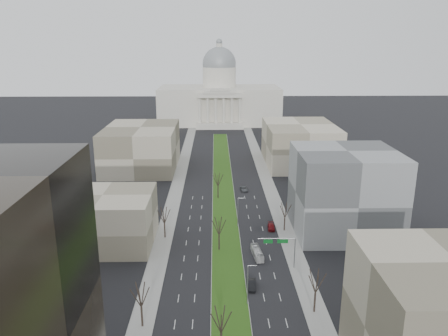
{
  "coord_description": "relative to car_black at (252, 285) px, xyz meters",
  "views": [
    {
      "loc": [
        -2.82,
        -25.1,
        53.27
      ],
      "look_at": [
        -0.07,
        111.3,
        13.61
      ],
      "focal_mm": 35.0,
      "sensor_mm": 36.0,
      "label": 1
    }
  ],
  "objects": [
    {
      "name": "sidewalk_right",
      "position": [
        12.3,
        33.57,
        -0.72
      ],
      "size": [
        5.0,
        330.0,
        0.15
      ],
      "primitive_type": "cube",
      "color": "gray",
      "rests_on": "ground"
    },
    {
      "name": "building_tan_right",
      "position": [
        27.8,
        -29.43,
        10.2
      ],
      "size": [
        26.0,
        24.0,
        22.0
      ],
      "primitive_type": "cube",
      "color": "#7A725D",
      "rests_on": "ground"
    },
    {
      "name": "car_red",
      "position": [
        8.3,
        31.76,
        -0.08
      ],
      "size": [
        2.37,
        5.08,
        1.44
      ],
      "primitive_type": "imported",
      "rotation": [
        0.0,
        0.0,
        -0.07
      ],
      "color": "maroon",
      "rests_on": "ground"
    },
    {
      "name": "capitol",
      "position": [
        -5.2,
        208.16,
        15.51
      ],
      "size": [
        80.0,
        46.0,
        55.0
      ],
      "color": "beige",
      "rests_on": "ground"
    },
    {
      "name": "mast_arm_signs",
      "position": [
        8.29,
        8.6,
        5.31
      ],
      "size": [
        9.12,
        0.24,
        8.09
      ],
      "color": "gray",
      "rests_on": "ground"
    },
    {
      "name": "ground",
      "position": [
        -5.2,
        58.57,
        -0.8
      ],
      "size": [
        600.0,
        600.0,
        0.0
      ],
      "primitive_type": "plane",
      "color": "black",
      "rests_on": "ground"
    },
    {
      "name": "building_far_right",
      "position": [
        29.8,
        103.57,
        8.2
      ],
      "size": [
        30.0,
        40.0,
        18.0
      ],
      "primitive_type": "cube",
      "color": "gray",
      "rests_on": "ground"
    },
    {
      "name": "tree_left_far",
      "position": [
        -22.4,
        26.57,
        6.04
      ],
      "size": [
        5.28,
        5.28,
        9.5
      ],
      "color": "black",
      "rests_on": "ground"
    },
    {
      "name": "tree_right_mid",
      "position": [
        12.0,
        -9.43,
        6.36
      ],
      "size": [
        5.52,
        5.52,
        9.94
      ],
      "color": "black",
      "rests_on": "ground"
    },
    {
      "name": "streetlamp_median_b",
      "position": [
        -1.44,
        -6.43,
        4.01
      ],
      "size": [
        1.9,
        0.2,
        9.16
      ],
      "color": "gray",
      "rests_on": "ground"
    },
    {
      "name": "sidewalk_left",
      "position": [
        -22.7,
        33.57,
        -0.72
      ],
      "size": [
        5.0,
        330.0,
        0.15
      ],
      "primitive_type": "cube",
      "color": "gray",
      "rests_on": "ground"
    },
    {
      "name": "tree_median_b",
      "position": [
        -7.2,
        18.57,
        6.2
      ],
      "size": [
        5.4,
        5.4,
        9.72
      ],
      "color": "black",
      "rests_on": "ground"
    },
    {
      "name": "streetlamp_median_c",
      "position": [
        -1.44,
        33.57,
        4.01
      ],
      "size": [
        1.9,
        0.2,
        9.16
      ],
      "color": "gray",
      "rests_on": "ground"
    },
    {
      "name": "box_van",
      "position": [
        2.53,
        14.62,
        0.33
      ],
      "size": [
        2.89,
        8.3,
        2.26
      ],
      "primitive_type": "imported",
      "rotation": [
        0.0,
        0.0,
        0.12
      ],
      "color": "silver",
      "rests_on": "ground"
    },
    {
      "name": "car_black",
      "position": [
        0.0,
        0.0,
        0.0
      ],
      "size": [
        2.12,
        4.98,
        1.6
      ],
      "primitive_type": "imported",
      "rotation": [
        0.0,
        0.0,
        -0.09
      ],
      "color": "black",
      "rests_on": "ground"
    },
    {
      "name": "tree_left_mid",
      "position": [
        -22.4,
        -13.43,
        6.2
      ],
      "size": [
        5.4,
        5.4,
        9.72
      ],
      "color": "black",
      "rests_on": "ground"
    },
    {
      "name": "building_beige_left",
      "position": [
        -38.2,
        23.57,
        6.2
      ],
      "size": [
        26.0,
        22.0,
        14.0
      ],
      "primitive_type": "cube",
      "color": "gray",
      "rests_on": "ground"
    },
    {
      "name": "building_grey_right",
      "position": [
        28.8,
        30.57,
        11.2
      ],
      "size": [
        28.0,
        26.0,
        24.0
      ],
      "primitive_type": "cube",
      "color": "#5A5C5F",
      "rests_on": "ground"
    },
    {
      "name": "tree_right_far",
      "position": [
        12.0,
        30.57,
        5.73
      ],
      "size": [
        5.04,
        5.04,
        9.07
      ],
      "color": "black",
      "rests_on": "ground"
    },
    {
      "name": "median",
      "position": [
        -5.2,
        57.56,
        -0.7
      ],
      "size": [
        8.0,
        222.03,
        0.2
      ],
      "color": "#999993",
      "rests_on": "ground"
    },
    {
      "name": "car_grey_far",
      "position": [
        2.51,
        66.32,
        -0.1
      ],
      "size": [
        2.82,
        5.26,
        1.4
      ],
      "primitive_type": "imported",
      "rotation": [
        0.0,
        0.0,
        0.1
      ],
      "color": "#4B4E52",
      "rests_on": "ground"
    },
    {
      "name": "building_far_left",
      "position": [
        -40.2,
        98.57,
        8.2
      ],
      "size": [
        30.0,
        40.0,
        18.0
      ],
      "primitive_type": "cube",
      "color": "#7A725D",
      "rests_on": "ground"
    },
    {
      "name": "tree_median_c",
      "position": [
        -7.2,
        58.57,
        6.2
      ],
      "size": [
        5.4,
        5.4,
        9.72
      ],
      "color": "black",
      "rests_on": "ground"
    },
    {
      "name": "tree_median_a",
      "position": [
        -7.2,
        -21.43,
        6.2
      ],
      "size": [
        5.4,
        5.4,
        9.72
      ],
      "color": "black",
      "rests_on": "ground"
    }
  ]
}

